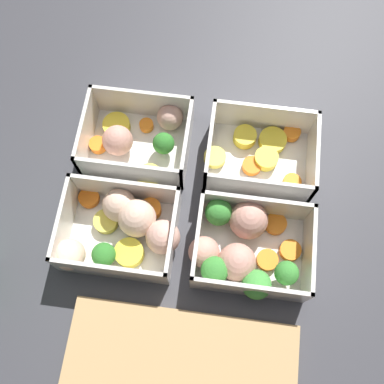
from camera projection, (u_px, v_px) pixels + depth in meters
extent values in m
plane|color=#38383D|center=(192.00, 197.00, 0.63)|extent=(4.00, 4.00, 0.00)
cube|color=silver|center=(258.00, 161.00, 0.65)|extent=(0.15, 0.12, 0.00)
cube|color=silver|center=(264.00, 117.00, 0.64)|extent=(0.15, 0.01, 0.06)
cube|color=silver|center=(258.00, 189.00, 0.60)|extent=(0.15, 0.01, 0.06)
cube|color=silver|center=(313.00, 158.00, 0.62)|extent=(0.01, 0.12, 0.06)
cube|color=silver|center=(210.00, 146.00, 0.62)|extent=(0.00, 0.12, 0.06)
cylinder|color=yellow|center=(272.00, 140.00, 0.65)|extent=(0.04, 0.04, 0.01)
cylinder|color=#DBC647|center=(215.00, 157.00, 0.64)|extent=(0.03, 0.03, 0.01)
cylinder|color=orange|center=(292.00, 182.00, 0.63)|extent=(0.03, 0.03, 0.01)
cylinder|color=yellow|center=(266.00, 159.00, 0.64)|extent=(0.05, 0.05, 0.02)
cylinder|color=yellow|center=(245.00, 137.00, 0.65)|extent=(0.04, 0.04, 0.02)
cylinder|color=orange|center=(292.00, 133.00, 0.65)|extent=(0.04, 0.04, 0.01)
cylinder|color=orange|center=(252.00, 166.00, 0.64)|extent=(0.03, 0.03, 0.01)
cube|color=silver|center=(139.00, 146.00, 0.65)|extent=(0.15, 0.12, 0.00)
cube|color=silver|center=(143.00, 104.00, 0.65)|extent=(0.15, 0.01, 0.06)
cube|color=silver|center=(130.00, 174.00, 0.61)|extent=(0.15, 0.01, 0.06)
cube|color=silver|center=(187.00, 144.00, 0.62)|extent=(0.00, 0.12, 0.06)
cube|color=silver|center=(87.00, 132.00, 0.63)|extent=(0.01, 0.12, 0.06)
cylinder|color=orange|center=(98.00, 145.00, 0.64)|extent=(0.03, 0.03, 0.01)
sphere|color=tan|center=(118.00, 140.00, 0.63)|extent=(0.06, 0.06, 0.04)
cylinder|color=#DBC647|center=(149.00, 176.00, 0.63)|extent=(0.05, 0.05, 0.01)
cylinder|color=#407A37|center=(164.00, 149.00, 0.64)|extent=(0.01, 0.01, 0.01)
sphere|color=#2D7228|center=(164.00, 143.00, 0.63)|extent=(0.03, 0.03, 0.03)
cylinder|color=orange|center=(146.00, 125.00, 0.66)|extent=(0.03, 0.03, 0.01)
sphere|color=#D19E8C|center=(170.00, 117.00, 0.65)|extent=(0.05, 0.05, 0.04)
cylinder|color=yellow|center=(117.00, 125.00, 0.66)|extent=(0.05, 0.05, 0.01)
cube|color=silver|center=(250.00, 252.00, 0.60)|extent=(0.15, 0.12, 0.00)
cube|color=silver|center=(256.00, 206.00, 0.59)|extent=(0.15, 0.01, 0.06)
cube|color=silver|center=(249.00, 290.00, 0.55)|extent=(0.15, 0.01, 0.06)
cube|color=silver|center=(309.00, 254.00, 0.57)|extent=(0.01, 0.12, 0.06)
cube|color=silver|center=(197.00, 240.00, 0.58)|extent=(0.00, 0.12, 0.06)
cylinder|color=orange|center=(267.00, 260.00, 0.59)|extent=(0.04, 0.04, 0.01)
sphere|color=tan|center=(248.00, 220.00, 0.59)|extent=(0.06, 0.06, 0.05)
sphere|color=tan|center=(237.00, 262.00, 0.57)|extent=(0.07, 0.07, 0.05)
cylinder|color=orange|center=(275.00, 224.00, 0.61)|extent=(0.03, 0.03, 0.01)
cylinder|color=#519448|center=(254.00, 287.00, 0.58)|extent=(0.01, 0.01, 0.01)
sphere|color=#42933D|center=(256.00, 285.00, 0.56)|extent=(0.04, 0.04, 0.04)
cylinder|color=orange|center=(290.00, 250.00, 0.59)|extent=(0.03, 0.03, 0.01)
sphere|color=tan|center=(204.00, 252.00, 0.58)|extent=(0.06, 0.06, 0.04)
cylinder|color=#49883F|center=(218.00, 217.00, 0.61)|extent=(0.01, 0.01, 0.01)
sphere|color=#388433|center=(219.00, 212.00, 0.59)|extent=(0.04, 0.04, 0.04)
cylinder|color=#49883F|center=(283.00, 276.00, 0.58)|extent=(0.01, 0.01, 0.02)
sphere|color=#388433|center=(287.00, 273.00, 0.56)|extent=(0.03, 0.03, 0.03)
cylinder|color=#49883F|center=(214.00, 273.00, 0.58)|extent=(0.01, 0.01, 0.02)
sphere|color=#388433|center=(215.00, 270.00, 0.56)|extent=(0.04, 0.04, 0.04)
cube|color=silver|center=(122.00, 235.00, 0.61)|extent=(0.15, 0.12, 0.00)
cube|color=silver|center=(126.00, 190.00, 0.60)|extent=(0.15, 0.01, 0.06)
cube|color=silver|center=(110.00, 272.00, 0.56)|extent=(0.15, 0.01, 0.06)
cube|color=silver|center=(173.00, 236.00, 0.58)|extent=(0.00, 0.12, 0.06)
cube|color=silver|center=(65.00, 223.00, 0.58)|extent=(0.01, 0.12, 0.06)
cylinder|color=yellow|center=(129.00, 253.00, 0.59)|extent=(0.05, 0.05, 0.02)
cylinder|color=orange|center=(151.00, 209.00, 0.61)|extent=(0.04, 0.04, 0.02)
cylinder|color=orange|center=(89.00, 198.00, 0.62)|extent=(0.04, 0.04, 0.01)
sphere|color=beige|center=(119.00, 205.00, 0.60)|extent=(0.05, 0.05, 0.05)
sphere|color=#D19E8C|center=(163.00, 237.00, 0.58)|extent=(0.06, 0.06, 0.05)
cylinder|color=#407A37|center=(106.00, 257.00, 0.59)|extent=(0.01, 0.01, 0.01)
sphere|color=#2D7228|center=(104.00, 255.00, 0.57)|extent=(0.03, 0.03, 0.03)
cylinder|color=#DBC647|center=(106.00, 222.00, 0.61)|extent=(0.04, 0.04, 0.01)
sphere|color=beige|center=(137.00, 218.00, 0.59)|extent=(0.06, 0.06, 0.05)
sphere|color=beige|center=(70.00, 254.00, 0.58)|extent=(0.06, 0.06, 0.04)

